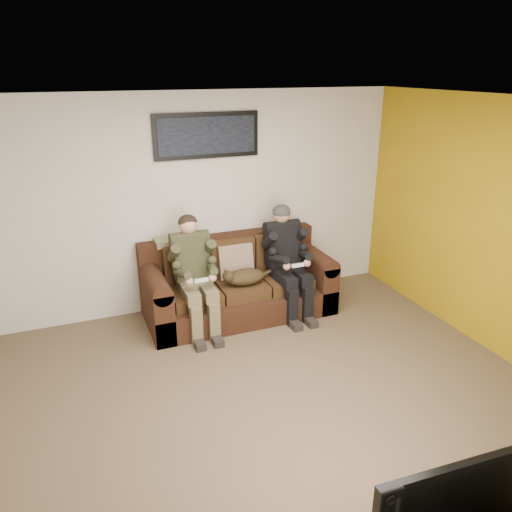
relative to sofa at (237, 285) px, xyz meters
name	(u,v)px	position (x,y,z in m)	size (l,w,h in m)	color
floor	(276,402)	(-0.29, -1.83, -0.34)	(5.00, 5.00, 0.00)	brown
ceiling	(281,103)	(-0.29, -1.83, 2.26)	(5.00, 5.00, 0.00)	silver
wall_back	(201,203)	(-0.29, 0.42, 0.96)	(5.00, 5.00, 0.00)	beige
wall_front	(497,459)	(-0.29, -4.08, 0.96)	(5.00, 5.00, 0.00)	beige
wall_right	(509,233)	(2.21, -1.83, 0.96)	(4.50, 4.50, 0.00)	beige
accent_wall_right	(508,234)	(2.20, -1.83, 0.96)	(4.50, 4.50, 0.00)	#A68410
sofa	(237,285)	(0.00, 0.00, 0.00)	(2.22, 0.96, 0.91)	black
throw_pillow	(235,261)	(0.00, 0.04, 0.30)	(0.42, 0.12, 0.40)	#876F59
throw_blanket	(174,241)	(-0.67, 0.28, 0.57)	(0.46, 0.22, 0.08)	tan
person_left	(194,268)	(-0.57, -0.19, 0.39)	(0.51, 0.87, 1.30)	brown
person_right	(287,254)	(0.57, -0.19, 0.39)	(0.51, 0.86, 1.31)	black
cat	(244,277)	(0.01, -0.23, 0.20)	(0.66, 0.26, 0.24)	#45331B
framed_poster	(207,135)	(-0.20, 0.39, 1.76)	(1.25, 0.05, 0.52)	black
television	(453,493)	(-0.16, -3.78, 0.43)	(1.10, 0.14, 0.63)	black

